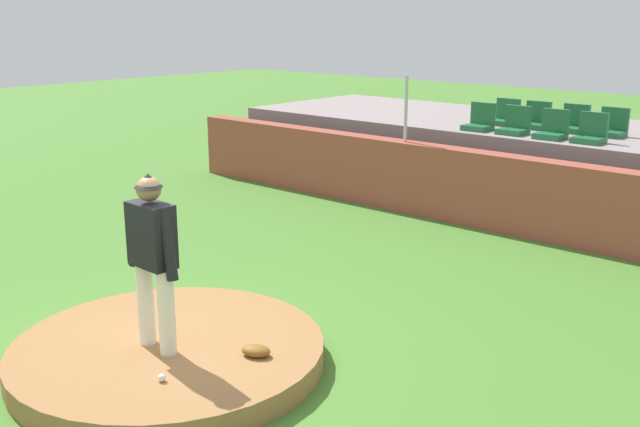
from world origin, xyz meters
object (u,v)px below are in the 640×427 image
Objects in this scene: stadium_chair_1 at (515,125)px; stadium_chair_3 at (591,133)px; fielding_glove at (256,351)px; stadium_chair_4 at (505,117)px; stadium_chair_2 at (552,129)px; stadium_chair_7 at (612,127)px; stadium_chair_6 at (574,123)px; stadium_chair_0 at (480,122)px; pitcher at (152,249)px; baseball at (162,378)px; stadium_chair_5 at (536,120)px.

stadium_chair_1 is 1.39m from stadium_chair_3.
fielding_glove is 0.60× the size of stadium_chair_4.
stadium_chair_2 is 1.00× the size of stadium_chair_7.
stadium_chair_2 and stadium_chair_3 have the same top height.
stadium_chair_1 reaches higher than fielding_glove.
stadium_chair_1 is at bearing -0.26° from stadium_chair_3.
stadium_chair_6 is at bearing -52.94° from stadium_chair_3.
stadium_chair_0 and stadium_chair_4 have the same top height.
pitcher is 8.25m from stadium_chair_3.
baseball is 0.98m from fielding_glove.
stadium_chair_7 is (2.11, 0.90, 0.00)m from stadium_chair_0.
stadium_chair_4 reaches higher than baseball.
stadium_chair_3 is 1.67m from stadium_chair_5.
stadium_chair_7 is (0.02, 0.89, 0.00)m from stadium_chair_3.
pitcher is 3.62× the size of stadium_chair_0.
pitcher is at bearing 83.53° from stadium_chair_7.
stadium_chair_1 is 1.66m from stadium_chair_7.
stadium_chair_4 is (-1.66, 9.51, 1.30)m from baseball.
stadium_chair_6 is at bearing -146.87° from stadium_chair_0.
stadium_chair_2 is at bearing 179.18° from stadium_chair_0.
stadium_chair_1 is 1.14m from stadium_chair_4.
pitcher is 8.17m from stadium_chair_2.
stadium_chair_0 is 1.43m from stadium_chair_2.
stadium_chair_4 is 1.38m from stadium_chair_6.
stadium_chair_5 is at bearing 2.21° from stadium_chair_6.
stadium_chair_0 is at bearing 52.70° from stadium_chair_5.
stadium_chair_1 and stadium_chair_2 have the same top height.
stadium_chair_2 and stadium_chair_4 have the same top height.
pitcher reaches higher than baseball.
pitcher reaches higher than stadium_chair_4.
stadium_chair_6 is at bearing 70.98° from fielding_glove.
stadium_chair_0 reaches higher than baseball.
stadium_chair_3 and stadium_chair_6 have the same top height.
stadium_chair_1 is at bearing 126.46° from stadium_chair_4.
baseball is at bearing 96.11° from stadium_chair_5.
pitcher is at bearing 97.55° from stadium_chair_0.
stadium_chair_7 is at bearing 84.91° from pitcher.
fielding_glove is 0.60× the size of stadium_chair_5.
pitcher is 6.03× the size of fielding_glove.
pitcher is 3.62× the size of stadium_chair_1.
pitcher is at bearing 87.58° from stadium_chair_2.
baseball is at bearing 101.15° from stadium_chair_0.
stadium_chair_2 is 1.14m from stadium_chair_7.
stadium_chair_7 is at bearing 179.27° from stadium_chair_4.
stadium_chair_5 is 1.00× the size of stadium_chair_6.
stadium_chair_4 is at bearing 79.97° from fielding_glove.
stadium_chair_1 is at bearing 52.30° from stadium_chair_6.
stadium_chair_6 is 1.00× the size of stadium_chair_7.
stadium_chair_5 is (0.65, -0.03, 0.00)m from stadium_chair_4.
stadium_chair_4 is 1.00× the size of stadium_chair_7.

